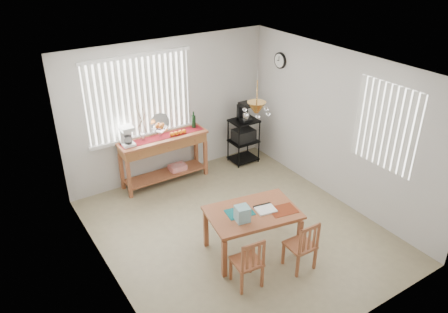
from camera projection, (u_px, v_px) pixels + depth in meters
ground at (238, 231)px, 6.89m from camera, size 4.00×4.50×0.01m
room_shell at (239, 132)px, 6.12m from camera, size 4.20×4.70×2.70m
sideboard at (164, 148)px, 7.93m from camera, size 1.64×0.46×0.92m
sideboard_items at (149, 132)px, 7.64m from camera, size 1.56×0.39×0.71m
wire_cart at (244, 137)px, 8.71m from camera, size 0.53×0.43×0.91m
cart_items at (244, 112)px, 8.47m from camera, size 0.21×0.26×0.37m
dining_table at (253, 216)px, 6.20m from camera, size 1.40×1.03×0.68m
table_items at (248, 213)px, 5.99m from camera, size 0.97×0.62×0.22m
chair_left at (248, 262)px, 5.66m from camera, size 0.40×0.40×0.78m
chair_right at (302, 246)px, 5.96m from camera, size 0.37×0.37×0.78m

